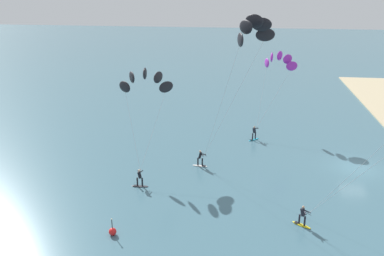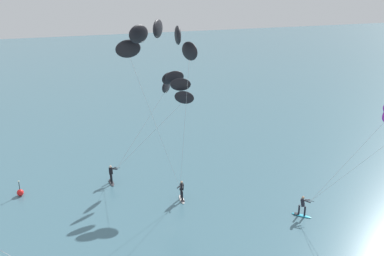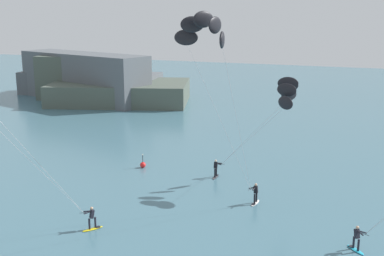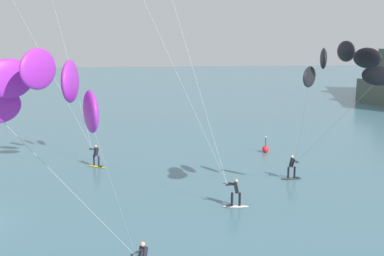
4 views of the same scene
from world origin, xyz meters
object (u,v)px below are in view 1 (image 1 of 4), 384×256
marker_buoy (113,231)px  kitesurfer_nearshore (278,64)px  kitesurfer_downwind (251,36)px  kitesurfer_far_out (145,84)px

marker_buoy → kitesurfer_nearshore: bearing=-27.5°
kitesurfer_nearshore → kitesurfer_downwind: kitesurfer_downwind is taller
kitesurfer_nearshore → marker_buoy: bearing=152.5°
kitesurfer_nearshore → kitesurfer_downwind: (-15.08, 3.53, 5.11)m
kitesurfer_far_out → kitesurfer_downwind: size_ratio=0.64×
kitesurfer_downwind → marker_buoy: kitesurfer_downwind is taller
kitesurfer_downwind → marker_buoy: (-9.71, 9.37, -12.78)m
kitesurfer_nearshore → kitesurfer_far_out: size_ratio=1.00×
kitesurfer_far_out → marker_buoy: 15.38m
kitesurfer_nearshore → marker_buoy: size_ratio=6.84×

